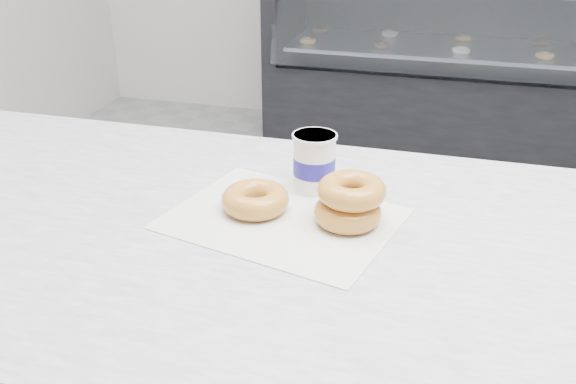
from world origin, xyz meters
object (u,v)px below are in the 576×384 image
Objects in this scene: donut_single at (255,199)px; coffee_cup at (314,162)px; donut_stack at (350,201)px; display_case at (498,67)px.

coffee_cup is (0.07, 0.10, 0.03)m from donut_single.
donut_single is at bearing 179.51° from donut_stack.
donut_stack is at bearing -70.69° from coffee_cup.
donut_stack reaches higher than donut_single.
donut_stack is 1.38× the size of coffee_cup.
coffee_cup is at bearing 127.89° from donut_stack.
display_case is at bearing 62.66° from coffee_cup.
donut_stack is (-0.31, -2.66, 0.45)m from display_case.
display_case reaches higher than coffee_cup.
donut_single is 0.15m from donut_stack.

